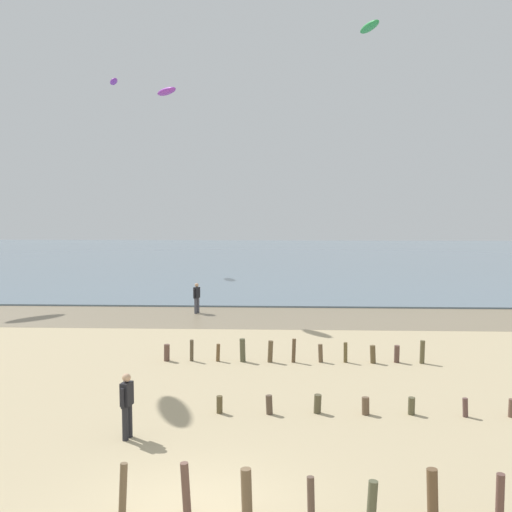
{
  "coord_description": "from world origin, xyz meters",
  "views": [
    {
      "loc": [
        1.64,
        -10.82,
        5.93
      ],
      "look_at": [
        0.77,
        10.6,
        4.15
      ],
      "focal_mm": 41.08,
      "sensor_mm": 36.0,
      "label": 1
    }
  ],
  "objects_px": {
    "person_mid_beach": "(127,404)",
    "kite_aloft_3": "(369,27)",
    "person_by_waterline": "(197,297)",
    "kite_aloft_6": "(114,82)",
    "kite_aloft_2": "(166,91)"
  },
  "relations": [
    {
      "from": "kite_aloft_6",
      "to": "person_mid_beach",
      "type": "bearing_deg",
      "value": -178.59
    },
    {
      "from": "person_mid_beach",
      "to": "kite_aloft_3",
      "type": "xyz_separation_m",
      "value": [
        11.17,
        35.01,
        19.73
      ]
    },
    {
      "from": "person_by_waterline",
      "to": "kite_aloft_3",
      "type": "distance_m",
      "value": 28.72
    },
    {
      "from": "kite_aloft_2",
      "to": "kite_aloft_6",
      "type": "distance_m",
      "value": 24.51
    },
    {
      "from": "kite_aloft_3",
      "to": "person_mid_beach",
      "type": "bearing_deg",
      "value": 150.47
    },
    {
      "from": "kite_aloft_6",
      "to": "person_by_waterline",
      "type": "bearing_deg",
      "value": -169.06
    },
    {
      "from": "person_mid_beach",
      "to": "kite_aloft_2",
      "type": "xyz_separation_m",
      "value": [
        -2.46,
        18.66,
        11.49
      ]
    },
    {
      "from": "person_by_waterline",
      "to": "person_mid_beach",
      "type": "bearing_deg",
      "value": -87.62
    },
    {
      "from": "kite_aloft_2",
      "to": "person_by_waterline",
      "type": "bearing_deg",
      "value": 32.22
    },
    {
      "from": "person_by_waterline",
      "to": "kite_aloft_2",
      "type": "bearing_deg",
      "value": 155.23
    },
    {
      "from": "person_mid_beach",
      "to": "person_by_waterline",
      "type": "bearing_deg",
      "value": 92.38
    },
    {
      "from": "kite_aloft_2",
      "to": "kite_aloft_6",
      "type": "relative_size",
      "value": 0.92
    },
    {
      "from": "kite_aloft_3",
      "to": "kite_aloft_2",
      "type": "bearing_deg",
      "value": 128.34
    },
    {
      "from": "kite_aloft_3",
      "to": "kite_aloft_6",
      "type": "height_order",
      "value": "kite_aloft_3"
    },
    {
      "from": "person_mid_beach",
      "to": "kite_aloft_3",
      "type": "bearing_deg",
      "value": 72.31
    }
  ]
}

